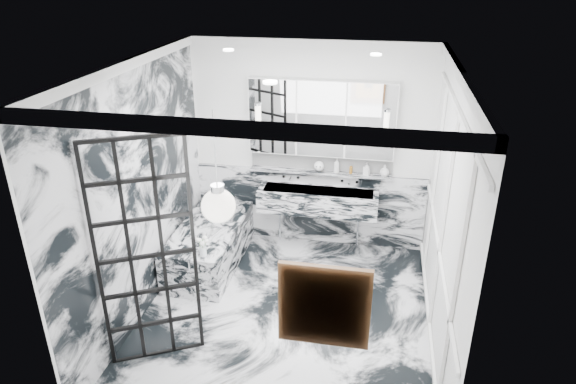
% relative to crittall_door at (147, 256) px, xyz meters
% --- Properties ---
extents(floor, '(3.60, 3.60, 0.00)m').
position_rel_crittall_door_xyz_m(floor, '(1.15, 0.85, -1.16)').
color(floor, silver).
rests_on(floor, ground).
extents(ceiling, '(3.60, 3.60, 0.00)m').
position_rel_crittall_door_xyz_m(ceiling, '(1.15, 0.85, 1.64)').
color(ceiling, white).
rests_on(ceiling, wall_back).
extents(wall_back, '(3.60, 0.00, 3.60)m').
position_rel_crittall_door_xyz_m(wall_back, '(1.15, 2.65, 0.24)').
color(wall_back, white).
rests_on(wall_back, floor).
extents(wall_front, '(3.60, 0.00, 3.60)m').
position_rel_crittall_door_xyz_m(wall_front, '(1.15, -0.95, 0.24)').
color(wall_front, white).
rests_on(wall_front, floor).
extents(wall_left, '(0.00, 3.60, 3.60)m').
position_rel_crittall_door_xyz_m(wall_left, '(-0.45, 0.85, 0.24)').
color(wall_left, white).
rests_on(wall_left, floor).
extents(wall_right, '(0.00, 3.60, 3.60)m').
position_rel_crittall_door_xyz_m(wall_right, '(2.75, 0.85, 0.24)').
color(wall_right, white).
rests_on(wall_right, floor).
extents(marble_clad_back, '(3.18, 0.05, 1.05)m').
position_rel_crittall_door_xyz_m(marble_clad_back, '(1.15, 2.62, -0.63)').
color(marble_clad_back, silver).
rests_on(marble_clad_back, floor).
extents(marble_clad_left, '(0.02, 3.56, 2.68)m').
position_rel_crittall_door_xyz_m(marble_clad_left, '(-0.44, 0.85, 0.18)').
color(marble_clad_left, silver).
rests_on(marble_clad_left, floor).
extents(panel_molding, '(0.03, 3.40, 2.30)m').
position_rel_crittall_door_xyz_m(panel_molding, '(2.73, 0.85, 0.14)').
color(panel_molding, white).
rests_on(panel_molding, floor).
extents(soap_bottle_a, '(0.10, 0.10, 0.20)m').
position_rel_crittall_door_xyz_m(soap_bottle_a, '(1.52, 2.56, 0.03)').
color(soap_bottle_a, '#8C5919').
rests_on(soap_bottle_a, ledge).
extents(soap_bottle_b, '(0.10, 0.10, 0.17)m').
position_rel_crittall_door_xyz_m(soap_bottle_b, '(1.92, 2.56, 0.02)').
color(soap_bottle_b, '#4C4C51').
rests_on(soap_bottle_b, ledge).
extents(soap_bottle_c, '(0.16, 0.16, 0.15)m').
position_rel_crittall_door_xyz_m(soap_bottle_c, '(2.15, 2.56, 0.01)').
color(soap_bottle_c, silver).
rests_on(soap_bottle_c, ledge).
extents(face_pot, '(0.14, 0.14, 0.14)m').
position_rel_crittall_door_xyz_m(face_pot, '(1.28, 2.56, 0.01)').
color(face_pot, white).
rests_on(face_pot, ledge).
extents(amber_bottle, '(0.04, 0.04, 0.10)m').
position_rel_crittall_door_xyz_m(amber_bottle, '(1.71, 2.56, -0.02)').
color(amber_bottle, '#8C5919').
rests_on(amber_bottle, ledge).
extents(flower_vase, '(0.08, 0.08, 0.12)m').
position_rel_crittall_door_xyz_m(flower_vase, '(0.14, 1.05, -0.55)').
color(flower_vase, silver).
rests_on(flower_vase, bathtub).
extents(crittall_door, '(0.80, 0.44, 2.32)m').
position_rel_crittall_door_xyz_m(crittall_door, '(0.00, 0.00, 0.00)').
color(crittall_door, black).
rests_on(crittall_door, floor).
extents(artwork, '(0.54, 0.05, 0.54)m').
position_rel_crittall_door_xyz_m(artwork, '(1.77, -0.91, 0.36)').
color(artwork, '#BC8613').
rests_on(artwork, wall_front).
extents(pendant_light, '(0.26, 0.26, 0.26)m').
position_rel_crittall_door_xyz_m(pendant_light, '(0.92, -0.52, 0.86)').
color(pendant_light, white).
rests_on(pendant_light, ceiling).
extents(trough_sink, '(1.60, 0.45, 0.30)m').
position_rel_crittall_door_xyz_m(trough_sink, '(1.30, 2.40, -0.43)').
color(trough_sink, silver).
rests_on(trough_sink, wall_back).
extents(ledge, '(1.90, 0.14, 0.04)m').
position_rel_crittall_door_xyz_m(ledge, '(1.30, 2.57, -0.09)').
color(ledge, silver).
rests_on(ledge, wall_back).
extents(subway_tile, '(1.90, 0.03, 0.23)m').
position_rel_crittall_door_xyz_m(subway_tile, '(1.30, 2.63, 0.05)').
color(subway_tile, white).
rests_on(subway_tile, wall_back).
extents(mirror_cabinet, '(1.90, 0.16, 1.00)m').
position_rel_crittall_door_xyz_m(mirror_cabinet, '(1.30, 2.57, 0.66)').
color(mirror_cabinet, white).
rests_on(mirror_cabinet, wall_back).
extents(sconce_left, '(0.07, 0.07, 0.40)m').
position_rel_crittall_door_xyz_m(sconce_left, '(0.48, 2.48, 0.62)').
color(sconce_left, white).
rests_on(sconce_left, mirror_cabinet).
extents(sconce_right, '(0.07, 0.07, 0.40)m').
position_rel_crittall_door_xyz_m(sconce_right, '(2.12, 2.48, 0.62)').
color(sconce_right, white).
rests_on(sconce_right, mirror_cabinet).
extents(bathtub, '(0.75, 1.65, 0.55)m').
position_rel_crittall_door_xyz_m(bathtub, '(-0.03, 1.74, -0.88)').
color(bathtub, silver).
rests_on(bathtub, floor).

